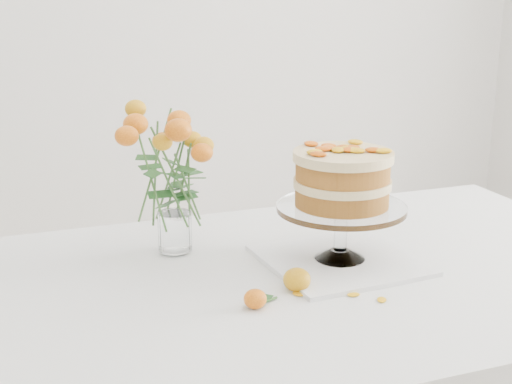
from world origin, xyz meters
The scene contains 9 objects.
table centered at (0.00, 0.00, 0.67)m, with size 1.43×0.93×0.76m.
napkin centered at (0.03, 0.03, 0.76)m, with size 0.31×0.31×0.01m, color white.
cake_stand centered at (0.03, 0.03, 0.93)m, with size 0.28×0.28×0.25m.
rose_vase centered at (-0.29, 0.21, 0.98)m, with size 0.31×0.31×0.38m.
loose_rose_near centered at (-0.11, -0.08, 0.78)m, with size 0.10×0.06×0.05m.
loose_rose_far centered at (-0.22, -0.12, 0.77)m, with size 0.08×0.05×0.04m.
stray_petal_a centered at (-0.12, -0.10, 0.76)m, with size 0.03×0.02×0.00m, color #FFB610.
stray_petal_b centered at (-0.02, -0.14, 0.76)m, with size 0.03×0.02×0.00m, color #FFB610.
stray_petal_c centered at (0.02, -0.18, 0.76)m, with size 0.03×0.02×0.00m, color #FFB610.
Camera 1 is at (-0.64, -1.28, 1.34)m, focal length 50.00 mm.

